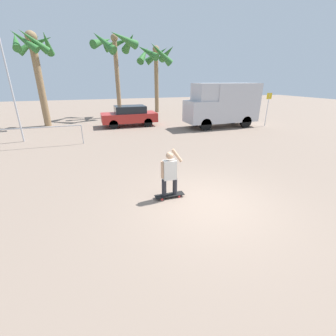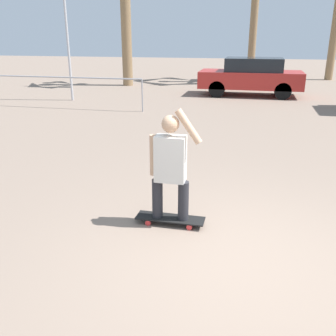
# 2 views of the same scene
# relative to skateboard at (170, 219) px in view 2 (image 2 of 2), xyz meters

# --- Properties ---
(ground_plane) EXTENTS (80.00, 80.00, 0.00)m
(ground_plane) POSITION_rel_skateboard_xyz_m (0.97, -0.75, -0.07)
(ground_plane) COLOR gray
(skateboard) EXTENTS (0.91, 0.26, 0.09)m
(skateboard) POSITION_rel_skateboard_xyz_m (0.00, 0.00, 0.00)
(skateboard) COLOR black
(skateboard) RESTS_ON ground_plane
(person_skateboarder) EXTENTS (0.66, 0.22, 1.47)m
(person_skateboarder) POSITION_rel_skateboard_xyz_m (-0.00, 0.00, 0.78)
(person_skateboarder) COLOR #28282D
(person_skateboarder) RESTS_ON skateboard
(parked_car_red) EXTENTS (4.17, 1.85, 1.53)m
(parked_car_red) POSITION_rel_skateboard_xyz_m (0.78, 11.89, 0.73)
(parked_car_red) COLOR black
(parked_car_red) RESTS_ON ground_plane
(plaza_railing_segment) EXTENTS (5.90, 0.05, 1.08)m
(plaza_railing_segment) POSITION_rel_skateboard_xyz_m (-5.54, 7.47, 0.86)
(plaza_railing_segment) COLOR #99999E
(plaza_railing_segment) RESTS_ON ground_plane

